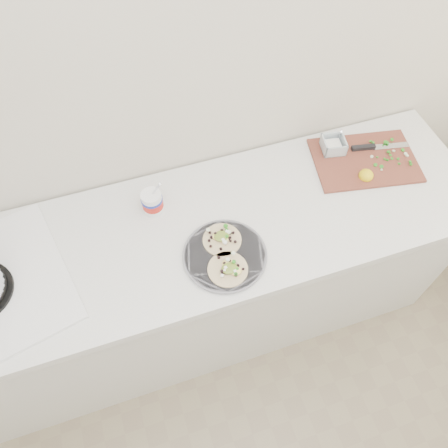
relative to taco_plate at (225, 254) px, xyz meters
name	(u,v)px	position (x,y,z in m)	size (l,w,h in m)	color
counter	(190,282)	(-0.12, 0.16, -0.47)	(2.44, 0.66, 0.90)	silver
taco_plate	(225,254)	(0.00, 0.00, 0.00)	(0.31, 0.32, 0.04)	slate
tub	(153,200)	(-0.20, 0.29, 0.05)	(0.08, 0.08, 0.19)	white
cutboard	(363,157)	(0.71, 0.27, 0.00)	(0.48, 0.38, 0.07)	brown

